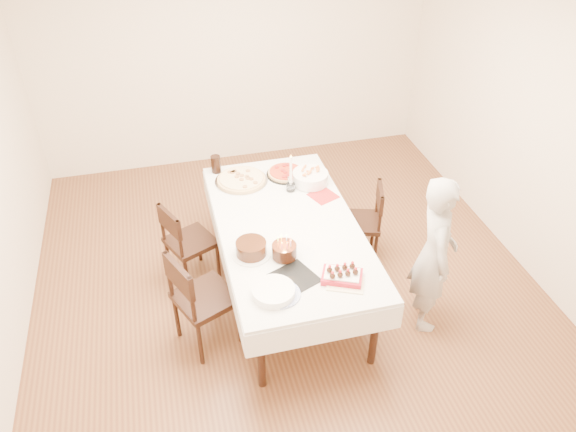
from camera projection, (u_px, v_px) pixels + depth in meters
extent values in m
plane|color=brown|center=(289.00, 289.00, 5.12)|extent=(5.00, 5.00, 0.00)
cube|color=beige|center=(234.00, 50.00, 6.27)|extent=(4.50, 0.04, 2.70)
cube|color=beige|center=(545.00, 128.00, 4.76)|extent=(0.04, 5.00, 2.70)
cube|color=white|center=(288.00, 260.00, 4.88)|extent=(1.31, 2.23, 0.75)
imported|color=#B4AEA9|center=(434.00, 254.00, 4.43)|extent=(0.46, 0.59, 1.41)
cylinder|color=beige|center=(241.00, 180.00, 5.18)|extent=(0.61, 0.61, 0.04)
cylinder|color=red|center=(286.00, 173.00, 5.27)|extent=(0.40, 0.40, 0.04)
cube|color=#B21E1E|center=(323.00, 196.00, 5.00)|extent=(0.29, 0.29, 0.01)
cylinder|color=white|center=(310.00, 178.00, 5.13)|extent=(0.42, 0.42, 0.10)
cylinder|color=white|center=(291.00, 173.00, 4.96)|extent=(0.11, 0.11, 0.37)
cylinder|color=black|center=(216.00, 164.00, 5.28)|extent=(0.12, 0.12, 0.17)
cylinder|color=#361A0D|center=(251.00, 249.00, 4.32)|extent=(0.38, 0.38, 0.12)
cube|color=black|center=(294.00, 278.00, 4.13)|extent=(0.40, 0.40, 0.01)
cylinder|color=#37190F|center=(284.00, 247.00, 4.27)|extent=(0.19, 0.19, 0.17)
cube|color=beige|center=(346.00, 284.00, 4.08)|extent=(0.32, 0.27, 0.02)
cylinder|color=white|center=(273.00, 292.00, 3.98)|extent=(0.37, 0.37, 0.06)
cylinder|color=white|center=(280.00, 294.00, 3.99)|extent=(0.34, 0.34, 0.01)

